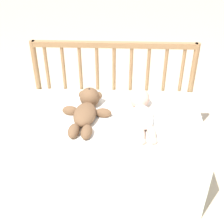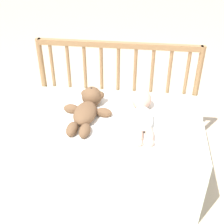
% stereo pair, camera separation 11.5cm
% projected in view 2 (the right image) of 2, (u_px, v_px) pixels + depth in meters
% --- Properties ---
extents(ground_plane, '(12.00, 12.00, 0.00)m').
position_uv_depth(ground_plane, '(112.00, 175.00, 2.14)').
color(ground_plane, '#C6B293').
extents(crib_mattress, '(1.08, 0.66, 0.47)m').
position_uv_depth(crib_mattress, '(112.00, 149.00, 2.00)').
color(crib_mattress, silver).
rests_on(crib_mattress, ground_plane).
extents(crib_rail, '(1.08, 0.04, 0.82)m').
position_uv_depth(crib_rail, '(118.00, 77.00, 2.09)').
color(crib_rail, '#997047').
rests_on(crib_rail, ground_plane).
extents(blanket, '(0.88, 0.57, 0.01)m').
position_uv_depth(blanket, '(116.00, 121.00, 1.85)').
color(blanket, white).
rests_on(blanket, crib_mattress).
extents(teddy_bear, '(0.31, 0.43, 0.13)m').
position_uv_depth(teddy_bear, '(87.00, 108.00, 1.87)').
color(teddy_bear, brown).
rests_on(teddy_bear, crib_mattress).
extents(baby, '(0.35, 0.45, 0.13)m').
position_uv_depth(baby, '(142.00, 113.00, 1.85)').
color(baby, white).
rests_on(baby, crib_mattress).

